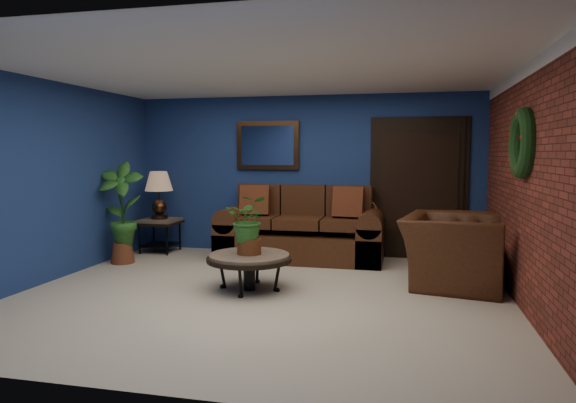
% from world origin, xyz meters
% --- Properties ---
extents(floor, '(5.50, 5.50, 0.00)m').
position_xyz_m(floor, '(0.00, 0.00, 0.00)').
color(floor, beige).
rests_on(floor, ground).
extents(wall_back, '(5.50, 0.04, 2.50)m').
position_xyz_m(wall_back, '(0.00, 2.50, 1.25)').
color(wall_back, navy).
rests_on(wall_back, ground).
extents(wall_left, '(0.04, 5.00, 2.50)m').
position_xyz_m(wall_left, '(-2.75, 0.00, 1.25)').
color(wall_left, navy).
rests_on(wall_left, ground).
extents(wall_right_brick, '(0.04, 5.00, 2.50)m').
position_xyz_m(wall_right_brick, '(2.75, 0.00, 1.25)').
color(wall_right_brick, maroon).
rests_on(wall_right_brick, ground).
extents(ceiling, '(5.50, 5.00, 0.02)m').
position_xyz_m(ceiling, '(0.00, 0.00, 2.50)').
color(ceiling, white).
rests_on(ceiling, wall_back).
extents(crown_molding, '(0.03, 5.00, 0.14)m').
position_xyz_m(crown_molding, '(2.72, 0.00, 2.43)').
color(crown_molding, white).
rests_on(crown_molding, wall_right_brick).
extents(wall_mirror, '(1.02, 0.06, 0.77)m').
position_xyz_m(wall_mirror, '(-0.60, 2.46, 1.72)').
color(wall_mirror, '#432815').
rests_on(wall_mirror, wall_back).
extents(closet_door, '(1.44, 0.06, 2.18)m').
position_xyz_m(closet_door, '(1.75, 2.47, 1.05)').
color(closet_door, black).
rests_on(closet_door, wall_back).
extents(wreath, '(0.16, 0.72, 0.72)m').
position_xyz_m(wreath, '(2.69, 0.05, 1.70)').
color(wreath, black).
rests_on(wreath, wall_right_brick).
extents(sofa, '(2.45, 1.06, 1.10)m').
position_xyz_m(sofa, '(0.04, 2.09, 0.36)').
color(sofa, '#492415').
rests_on(sofa, ground).
extents(coffee_table, '(0.99, 0.99, 0.43)m').
position_xyz_m(coffee_table, '(-0.20, 0.16, 0.37)').
color(coffee_table, '#534D48').
rests_on(coffee_table, ground).
extents(end_table, '(0.59, 0.59, 0.54)m').
position_xyz_m(end_table, '(-2.30, 2.05, 0.41)').
color(end_table, '#534D48').
rests_on(end_table, ground).
extents(table_lamp, '(0.44, 0.44, 0.74)m').
position_xyz_m(table_lamp, '(-2.30, 2.05, 1.02)').
color(table_lamp, '#432815').
rests_on(table_lamp, end_table).
extents(side_chair, '(0.46, 0.46, 0.91)m').
position_xyz_m(side_chair, '(0.97, 2.12, 0.51)').
color(side_chair, '#563418').
rests_on(side_chair, ground).
extents(armchair, '(1.37, 1.50, 0.85)m').
position_xyz_m(armchair, '(2.15, 0.94, 0.43)').
color(armchair, '#492415').
rests_on(armchair, ground).
extents(coffee_plant, '(0.57, 0.51, 0.69)m').
position_xyz_m(coffee_plant, '(-0.20, 0.16, 0.81)').
color(coffee_plant, brown).
rests_on(coffee_plant, coffee_table).
extents(floor_plant, '(0.36, 0.30, 0.75)m').
position_xyz_m(floor_plant, '(2.35, 0.57, 0.38)').
color(floor_plant, brown).
rests_on(floor_plant, ground).
extents(tall_plant, '(0.71, 0.54, 1.48)m').
position_xyz_m(tall_plant, '(-2.45, 1.16, 0.80)').
color(tall_plant, brown).
rests_on(tall_plant, ground).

